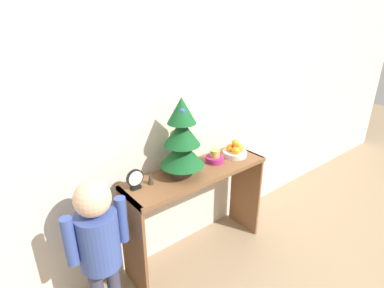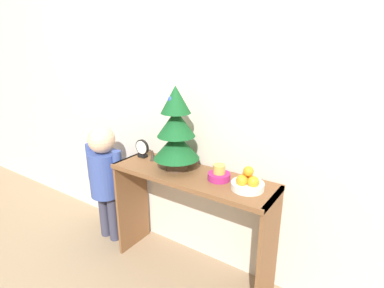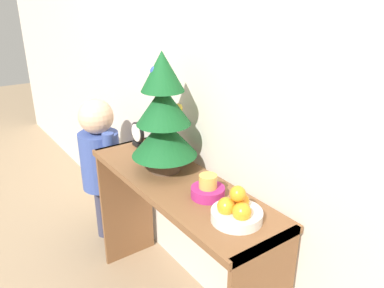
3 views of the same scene
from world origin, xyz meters
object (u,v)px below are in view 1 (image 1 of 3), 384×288
(mini_tree, at_px, (182,139))
(fruit_bowl, at_px, (235,151))
(child_figure, at_px, (98,238))
(singing_bowl, at_px, (215,158))
(figurine, at_px, (150,178))
(desk_clock, at_px, (135,179))

(mini_tree, xyz_separation_m, fruit_bowl, (0.51, -0.01, -0.22))
(mini_tree, height_order, child_figure, mini_tree)
(child_figure, bearing_deg, mini_tree, 5.59)
(fruit_bowl, distance_m, singing_bowl, 0.20)
(figurine, bearing_deg, fruit_bowl, -3.40)
(desk_clock, distance_m, figurine, 0.11)
(mini_tree, bearing_deg, singing_bowl, 1.83)
(desk_clock, xyz_separation_m, figurine, (0.11, -0.01, -0.03))
(fruit_bowl, xyz_separation_m, desk_clock, (-0.85, 0.05, 0.03))
(fruit_bowl, distance_m, figurine, 0.75)
(desk_clock, height_order, child_figure, child_figure)
(desk_clock, bearing_deg, figurine, -3.59)
(fruit_bowl, height_order, singing_bowl, fruit_bowl)
(fruit_bowl, distance_m, child_figure, 1.18)
(fruit_bowl, relative_size, singing_bowl, 1.37)
(desk_clock, relative_size, figurine, 1.65)
(desk_clock, bearing_deg, child_figure, -161.63)
(singing_bowl, height_order, desk_clock, desk_clock)
(mini_tree, distance_m, singing_bowl, 0.39)
(mini_tree, bearing_deg, fruit_bowl, -1.24)
(singing_bowl, bearing_deg, desk_clock, 177.38)
(desk_clock, distance_m, child_figure, 0.40)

